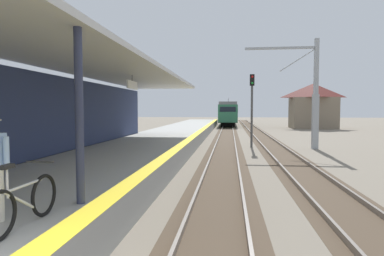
# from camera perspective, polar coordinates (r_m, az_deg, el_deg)

# --- Properties ---
(station_platform) EXTENTS (5.00, 80.00, 0.91)m
(station_platform) POSITION_cam_1_polar(r_m,az_deg,el_deg) (19.74, -7.30, -3.38)
(station_platform) COLOR #999993
(station_platform) RESTS_ON ground
(station_building_with_canopy) EXTENTS (4.85, 24.00, 4.43)m
(station_building_with_canopy) POSITION_cam_1_polar(r_m,az_deg,el_deg) (14.19, -20.77, 2.77)
(station_building_with_canopy) COLOR #4C4C4C
(station_building_with_canopy) RESTS_ON ground
(track_pair_nearest_platform) EXTENTS (2.34, 120.00, 0.16)m
(track_pair_nearest_platform) POSITION_cam_1_polar(r_m,az_deg,el_deg) (23.20, 5.76, -3.38)
(track_pair_nearest_platform) COLOR #4C3D2D
(track_pair_nearest_platform) RESTS_ON ground
(track_pair_middle) EXTENTS (2.34, 120.00, 0.16)m
(track_pair_middle) POSITION_cam_1_polar(r_m,az_deg,el_deg) (23.40, 14.13, -3.41)
(track_pair_middle) COLOR #4C3D2D
(track_pair_middle) RESTS_ON ground
(approaching_train) EXTENTS (2.93, 19.60, 4.76)m
(approaching_train) POSITION_cam_1_polar(r_m,az_deg,el_deg) (57.26, 6.26, 2.69)
(approaching_train) COLOR #286647
(approaching_train) RESTS_ON ground
(bicycle_beside_commuter) EXTENTS (0.48, 1.82, 1.04)m
(bicycle_beside_commuter) POSITION_cam_1_polar(r_m,az_deg,el_deg) (5.81, -27.05, -11.39)
(bicycle_beside_commuter) COLOR black
(bicycle_beside_commuter) RESTS_ON station_platform
(rail_signal_post) EXTENTS (0.32, 0.34, 5.20)m
(rail_signal_post) POSITION_cam_1_polar(r_m,az_deg,el_deg) (23.98, 10.30, 4.33)
(rail_signal_post) COLOR #4C4C4C
(rail_signal_post) RESTS_ON ground
(catenary_pylon_far_side) EXTENTS (5.00, 0.40, 7.50)m
(catenary_pylon_far_side) POSITION_cam_1_polar(r_m,az_deg,el_deg) (24.02, 19.87, 5.16)
(catenary_pylon_far_side) COLOR #9EA3A8
(catenary_pylon_far_side) RESTS_ON ground
(distant_trackside_house) EXTENTS (6.60, 5.28, 6.40)m
(distant_trackside_house) POSITION_cam_1_polar(r_m,az_deg,el_deg) (50.35, 20.15, 3.75)
(distant_trackside_house) COLOR #7F705B
(distant_trackside_house) RESTS_ON ground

